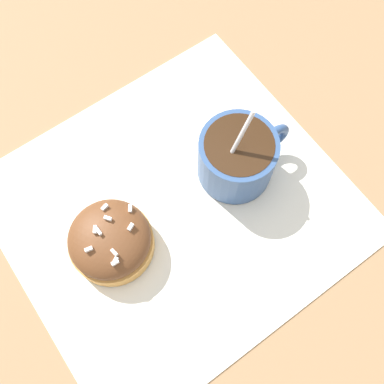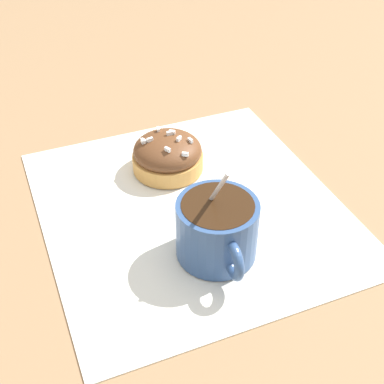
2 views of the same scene
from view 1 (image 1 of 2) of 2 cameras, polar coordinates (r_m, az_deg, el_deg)
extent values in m
plane|color=#93704C|center=(0.46, -2.11, -1.91)|extent=(3.00, 3.00, 0.00)
cube|color=white|center=(0.46, -2.11, -1.85)|extent=(0.37, 0.34, 0.00)
cylinder|color=#335184|center=(0.45, 5.68, 4.30)|extent=(0.08, 0.08, 0.06)
cylinder|color=#331E0F|center=(0.43, 5.98, 5.73)|extent=(0.07, 0.07, 0.01)
torus|color=#335184|center=(0.46, 10.24, 6.78)|extent=(0.04, 0.02, 0.04)
ellipsoid|color=silver|center=(0.48, 7.00, 4.81)|extent=(0.03, 0.02, 0.01)
cylinder|color=silver|center=(0.42, 4.99, 4.87)|extent=(0.05, 0.01, 0.09)
cylinder|color=#D19347|center=(0.44, -10.12, -6.40)|extent=(0.08, 0.08, 0.02)
ellipsoid|color=brown|center=(0.43, -10.46, -5.85)|extent=(0.08, 0.08, 0.03)
cube|color=white|center=(0.42, -11.03, -1.92)|extent=(0.01, 0.00, 0.00)
cube|color=white|center=(0.41, -11.76, -4.94)|extent=(0.00, 0.01, 0.00)
cube|color=white|center=(0.41, -12.97, -7.10)|extent=(0.01, 0.01, 0.00)
cube|color=white|center=(0.41, -9.74, -8.83)|extent=(0.01, 0.00, 0.00)
cube|color=white|center=(0.42, -10.64, -3.31)|extent=(0.01, 0.01, 0.00)
cube|color=white|center=(0.41, -9.84, -7.58)|extent=(0.00, 0.01, 0.00)
cube|color=white|center=(0.41, -7.84, -4.37)|extent=(0.01, 0.01, 0.00)
cube|color=white|center=(0.42, -7.85, -2.10)|extent=(0.01, 0.01, 0.00)
cube|color=white|center=(0.41, -9.72, -8.61)|extent=(0.01, 0.01, 0.00)
cube|color=white|center=(0.41, -12.20, -4.68)|extent=(0.01, 0.01, 0.00)
camera|label=2|loc=(0.49, 69.27, 26.35)|focal=50.00mm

